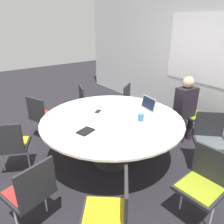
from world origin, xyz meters
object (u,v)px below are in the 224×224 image
object	(u,v)px
chair_3	(42,114)
cell_phone	(98,111)
chair_0	(190,110)
chair_7	(204,181)
chair_1	(133,101)
chair_5	(31,189)
handbag	(59,121)
chair_2	(88,102)
chair_4	(11,143)
person_0	(186,104)
chair_8	(210,137)
chair_6	(111,210)
laptop	(145,107)
coffee_cup	(141,118)
spiral_notebook	(86,131)

from	to	relation	value
chair_3	cell_phone	xyz separation A→B (m)	(0.98, 0.58, 0.25)
chair_0	chair_7	size ratio (longest dim) A/B	1.00
cell_phone	chair_1	bearing A→B (deg)	113.91
chair_0	chair_5	size ratio (longest dim) A/B	1.00
handbag	chair_5	bearing A→B (deg)	-29.47
chair_2	chair_4	world-z (taller)	same
person_0	chair_8	bearing A→B (deg)	68.97
chair_4	chair_5	world-z (taller)	same
chair_1	handbag	distance (m)	1.59
person_0	chair_2	bearing A→B (deg)	-48.28
chair_5	chair_7	xyz separation A→B (m)	(0.96, 1.53, 0.00)
chair_5	chair_8	distance (m)	2.50
cell_phone	handbag	xyz separation A→B (m)	(-1.25, -0.17, -0.61)
chair_6	cell_phone	world-z (taller)	chair_6
chair_1	chair_4	world-z (taller)	same
chair_7	cell_phone	size ratio (longest dim) A/B	5.48
chair_5	chair_6	distance (m)	0.86
chair_0	chair_1	bearing A→B (deg)	-53.11
cell_phone	handbag	distance (m)	1.40
person_0	handbag	size ratio (longest dim) A/B	3.32
chair_8	person_0	xyz separation A→B (m)	(-0.75, 0.40, 0.20)
chair_2	person_0	xyz separation A→B (m)	(1.59, 1.10, 0.20)
chair_6	chair_7	size ratio (longest dim) A/B	1.00
chair_7	chair_4	bearing A→B (deg)	32.14
laptop	person_0	bearing A→B (deg)	89.07
chair_2	chair_3	distance (m)	1.00
laptop	cell_phone	bearing A→B (deg)	-115.74
chair_3	chair_4	xyz separation A→B (m)	(0.71, -0.71, 0.00)
chair_1	chair_3	xyz separation A→B (m)	(-0.45, -1.77, 0.00)
chair_3	chair_6	bearing A→B (deg)	-27.93
handbag	laptop	bearing A→B (deg)	25.81
chair_0	chair_1	size ratio (longest dim) A/B	1.00
chair_2	cell_phone	bearing A→B (deg)	-3.40
coffee_cup	cell_phone	distance (m)	0.71
chair_7	laptop	world-z (taller)	laptop
chair_8	chair_3	bearing A→B (deg)	-9.36
chair_7	chair_5	bearing A→B (deg)	53.89
chair_5	chair_7	world-z (taller)	same
chair_5	chair_8	world-z (taller)	same
chair_5	laptop	size ratio (longest dim) A/B	2.45
chair_8	spiral_notebook	world-z (taller)	chair_8
chair_0	chair_8	world-z (taller)	same
chair_3	chair_7	xyz separation A→B (m)	(2.75, 0.78, 0.00)
chair_6	laptop	xyz separation A→B (m)	(-1.09, 1.45, 0.30)
chair_1	cell_phone	bearing A→B (deg)	-9.97
chair_3	chair_6	size ratio (longest dim) A/B	1.00
chair_1	person_0	xyz separation A→B (m)	(1.06, 0.33, 0.20)
chair_1	cell_phone	size ratio (longest dim) A/B	5.48
chair_0	spiral_notebook	bearing A→B (deg)	6.87
chair_3	chair_6	distance (m)	2.49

